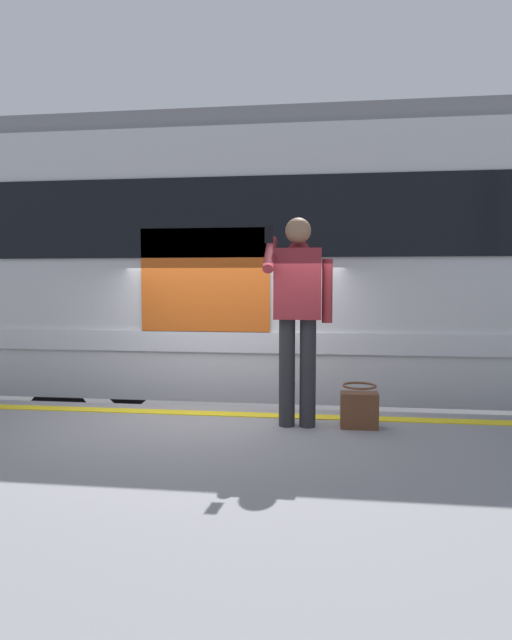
% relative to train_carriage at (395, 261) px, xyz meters
% --- Properties ---
extents(ground_plane, '(26.70, 26.70, 0.00)m').
position_rel_train_carriage_xyz_m(ground_plane, '(1.99, 2.31, -2.62)').
color(ground_plane, '#3D3D3F').
extents(platform, '(17.80, 4.75, 1.09)m').
position_rel_train_carriage_xyz_m(platform, '(1.99, 4.68, -2.07)').
color(platform, gray).
rests_on(platform, ground).
extents(safety_line, '(17.44, 0.16, 0.01)m').
position_rel_train_carriage_xyz_m(safety_line, '(1.99, 2.61, -1.53)').
color(safety_line, yellow).
rests_on(safety_line, platform).
extents(track_rail_near, '(23.14, 0.08, 0.16)m').
position_rel_train_carriage_xyz_m(track_rail_near, '(1.99, 0.71, -2.54)').
color(track_rail_near, slate).
rests_on(track_rail_near, ground).
extents(track_rail_far, '(23.14, 0.08, 0.16)m').
position_rel_train_carriage_xyz_m(track_rail_far, '(1.99, -0.72, -2.54)').
color(track_rail_far, slate).
rests_on(track_rail_far, ground).
extents(train_carriage, '(13.24, 3.09, 4.16)m').
position_rel_train_carriage_xyz_m(train_carriage, '(0.00, 0.00, 0.00)').
color(train_carriage, silver).
rests_on(train_carriage, ground).
extents(passenger, '(0.57, 0.55, 1.80)m').
position_rel_train_carriage_xyz_m(passenger, '(1.19, 2.92, -0.46)').
color(passenger, '#262628').
rests_on(passenger, platform).
extents(handbag, '(0.32, 0.29, 0.38)m').
position_rel_train_carriage_xyz_m(handbag, '(0.66, 2.90, -1.36)').
color(handbag, '#59331E').
rests_on(handbag, platform).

